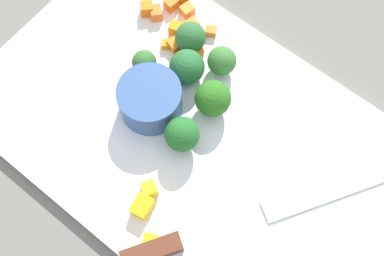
# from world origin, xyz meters

# --- Properties ---
(ground_plane) EXTENTS (4.00, 4.00, 0.00)m
(ground_plane) POSITION_xyz_m (0.00, 0.00, 0.00)
(ground_plane) COLOR slate
(cutting_board) EXTENTS (0.50, 0.31, 0.01)m
(cutting_board) POSITION_xyz_m (0.00, 0.00, 0.01)
(cutting_board) COLOR white
(cutting_board) RESTS_ON ground_plane
(prep_bowl) EXTENTS (0.07, 0.07, 0.04)m
(prep_bowl) POSITION_xyz_m (-0.06, -0.01, 0.03)
(prep_bowl) COLOR #36568F
(prep_bowl) RESTS_ON cutting_board
(chef_knife) EXTENTS (0.20, 0.30, 0.02)m
(chef_knife) POSITION_xyz_m (0.09, -0.07, 0.02)
(chef_knife) COLOR silver
(chef_knife) RESTS_ON cutting_board
(carrot_dice_0) EXTENTS (0.02, 0.02, 0.01)m
(carrot_dice_0) POSITION_xyz_m (-0.06, 0.08, 0.02)
(carrot_dice_0) COLOR orange
(carrot_dice_0) RESTS_ON cutting_board
(carrot_dice_1) EXTENTS (0.02, 0.02, 0.01)m
(carrot_dice_1) POSITION_xyz_m (-0.08, 0.07, 0.02)
(carrot_dice_1) COLOR orange
(carrot_dice_1) RESTS_ON cutting_board
(carrot_dice_2) EXTENTS (0.02, 0.02, 0.01)m
(carrot_dice_2) POSITION_xyz_m (-0.13, 0.09, 0.02)
(carrot_dice_2) COLOR orange
(carrot_dice_2) RESTS_ON cutting_board
(carrot_dice_3) EXTENTS (0.02, 0.02, 0.01)m
(carrot_dice_3) POSITION_xyz_m (-0.06, 0.12, 0.02)
(carrot_dice_3) COLOR orange
(carrot_dice_3) RESTS_ON cutting_board
(carrot_dice_4) EXTENTS (0.01, 0.01, 0.01)m
(carrot_dice_4) POSITION_xyz_m (-0.07, 0.07, 0.02)
(carrot_dice_4) COLOR orange
(carrot_dice_4) RESTS_ON cutting_board
(carrot_dice_5) EXTENTS (0.02, 0.01, 0.01)m
(carrot_dice_5) POSITION_xyz_m (-0.10, 0.04, 0.02)
(carrot_dice_5) COLOR orange
(carrot_dice_5) RESTS_ON cutting_board
(carrot_dice_7) EXTENTS (0.02, 0.02, 0.01)m
(carrot_dice_7) POSITION_xyz_m (-0.12, 0.12, 0.02)
(carrot_dice_7) COLOR orange
(carrot_dice_7) RESTS_ON cutting_board
(carrot_dice_8) EXTENTS (0.02, 0.02, 0.01)m
(carrot_dice_8) POSITION_xyz_m (-0.10, 0.12, 0.02)
(carrot_dice_8) COLOR orange
(carrot_dice_8) RESTS_ON cutting_board
(carrot_dice_9) EXTENTS (0.02, 0.02, 0.01)m
(carrot_dice_9) POSITION_xyz_m (-0.10, 0.09, 0.02)
(carrot_dice_9) COLOR orange
(carrot_dice_9) RESTS_ON cutting_board
(carrot_dice_10) EXTENTS (0.02, 0.02, 0.01)m
(carrot_dice_10) POSITION_xyz_m (-0.07, 0.08, 0.02)
(carrot_dice_10) COLOR orange
(carrot_dice_10) RESTS_ON cutting_board
(carrot_dice_11) EXTENTS (0.02, 0.02, 0.01)m
(carrot_dice_11) POSITION_xyz_m (-0.09, 0.11, 0.02)
(carrot_dice_11) COLOR orange
(carrot_dice_11) RESTS_ON cutting_board
(carrot_dice_12) EXTENTS (0.02, 0.01, 0.01)m
(carrot_dice_12) POSITION_xyz_m (-0.09, 0.07, 0.02)
(carrot_dice_12) COLOR orange
(carrot_dice_12) RESTS_ON cutting_board
(carrot_dice_13) EXTENTS (0.02, 0.02, 0.02)m
(carrot_dice_13) POSITION_xyz_m (-0.14, 0.09, 0.02)
(carrot_dice_13) COLOR orange
(carrot_dice_13) RESTS_ON cutting_board
(pepper_dice_0) EXTENTS (0.02, 0.02, 0.02)m
(pepper_dice_0) POSITION_xyz_m (0.01, -0.08, 0.02)
(pepper_dice_0) COLOR yellow
(pepper_dice_0) RESTS_ON cutting_board
(pepper_dice_1) EXTENTS (0.02, 0.02, 0.01)m
(pepper_dice_1) POSITION_xyz_m (0.04, -0.12, 0.02)
(pepper_dice_1) COLOR yellow
(pepper_dice_1) RESTS_ON cutting_board
(pepper_dice_2) EXTENTS (0.02, 0.03, 0.02)m
(pepper_dice_2) POSITION_xyz_m (0.01, -0.10, 0.02)
(pepper_dice_2) COLOR yellow
(pepper_dice_2) RESTS_ON cutting_board
(broccoli_floret_0) EXTENTS (0.04, 0.04, 0.04)m
(broccoli_floret_0) POSITION_xyz_m (-0.07, 0.09, 0.03)
(broccoli_floret_0) COLOR #83BD56
(broccoli_floret_0) RESTS_ON cutting_board
(broccoli_floret_1) EXTENTS (0.03, 0.03, 0.04)m
(broccoli_floret_1) POSITION_xyz_m (-0.09, 0.03, 0.03)
(broccoli_floret_1) COLOR #97C35A
(broccoli_floret_1) RESTS_ON cutting_board
(broccoli_floret_2) EXTENTS (0.04, 0.04, 0.04)m
(broccoli_floret_2) POSITION_xyz_m (-0.05, 0.05, 0.03)
(broccoli_floret_2) COLOR #89B260
(broccoli_floret_2) RESTS_ON cutting_board
(broccoli_floret_3) EXTENTS (0.04, 0.04, 0.05)m
(broccoli_floret_3) POSITION_xyz_m (-0.00, 0.04, 0.04)
(broccoli_floret_3) COLOR #97AB5A
(broccoli_floret_3) RESTS_ON cutting_board
(broccoli_floret_4) EXTENTS (0.04, 0.04, 0.05)m
(broccoli_floret_4) POSITION_xyz_m (-0.00, -0.02, 0.04)
(broccoli_floret_4) COLOR #87BF56
(broccoli_floret_4) RESTS_ON cutting_board
(broccoli_floret_5) EXTENTS (0.03, 0.03, 0.04)m
(broccoli_floret_5) POSITION_xyz_m (-0.02, 0.08, 0.03)
(broccoli_floret_5) COLOR #95B069
(broccoli_floret_5) RESTS_ON cutting_board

